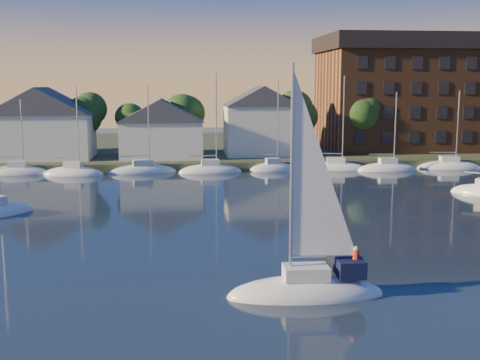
{
  "coord_description": "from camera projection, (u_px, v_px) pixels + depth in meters",
  "views": [
    {
      "loc": [
        -3.91,
        -26.14,
        10.93
      ],
      "look_at": [
        1.16,
        22.0,
        3.25
      ],
      "focal_mm": 45.0,
      "sensor_mm": 36.0,
      "label": 1
    }
  ],
  "objects": [
    {
      "name": "wooden_dock",
      "position": [
        207.0,
        169.0,
        78.87
      ],
      "size": [
        120.0,
        3.0,
        1.0
      ],
      "primitive_type": "cube",
      "color": "brown",
      "rests_on": "ground"
    },
    {
      "name": "condo_block",
      "position": [
        421.0,
        92.0,
        93.57
      ],
      "size": [
        31.0,
        17.0,
        17.4
      ],
      "color": "brown",
      "rests_on": "shoreline_land"
    },
    {
      "name": "shoreline_land",
      "position": [
        200.0,
        150.0,
        101.46
      ],
      "size": [
        160.0,
        50.0,
        2.0
      ],
      "primitive_type": "cube",
      "color": "#374126",
      "rests_on": "ground"
    },
    {
      "name": "clubhouse_east",
      "position": [
        261.0,
        120.0,
        85.63
      ],
      "size": [
        10.5,
        8.4,
        9.8
      ],
      "color": "white",
      "rests_on": "shoreline_land"
    },
    {
      "name": "hero_sailboat",
      "position": [
        308.0,
        286.0,
        31.35
      ],
      "size": [
        8.36,
        2.87,
        13.12
      ],
      "rotation": [
        0.0,
        0.0,
        3.12
      ],
      "color": "silver",
      "rests_on": "ground"
    },
    {
      "name": "moored_fleet",
      "position": [
        240.0,
        171.0,
        76.32
      ],
      "size": [
        95.5,
        2.4,
        12.05
      ],
      "color": "silver",
      "rests_on": "ground"
    },
    {
      "name": "tree_line",
      "position": [
        217.0,
        111.0,
        88.76
      ],
      "size": [
        93.4,
        5.4,
        8.9
      ],
      "color": "#342617",
      "rests_on": "shoreline_land"
    },
    {
      "name": "clubhouse_west",
      "position": [
        43.0,
        122.0,
        81.56
      ],
      "size": [
        13.65,
        9.45,
        9.64
      ],
      "color": "white",
      "rests_on": "shoreline_land"
    },
    {
      "name": "clubhouse_centre",
      "position": [
        161.0,
        128.0,
        82.35
      ],
      "size": [
        11.55,
        8.4,
        8.08
      ],
      "color": "white",
      "rests_on": "shoreline_land"
    },
    {
      "name": "ground",
      "position": [
        265.0,
        324.0,
        27.79
      ],
      "size": [
        260.0,
        260.0,
        0.0
      ],
      "primitive_type": "plane",
      "color": "black",
      "rests_on": "ground"
    }
  ]
}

